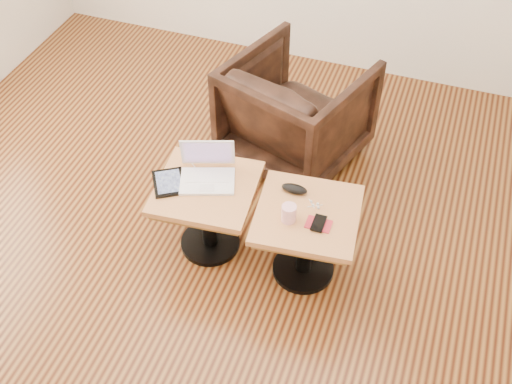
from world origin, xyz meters
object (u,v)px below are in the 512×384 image
(side_table_left, at_px, (207,201))
(striped_cup, at_px, (289,213))
(side_table_right, at_px, (306,228))
(armchair, at_px, (297,111))
(laptop, at_px, (207,172))

(side_table_left, relative_size, striped_cup, 5.90)
(side_table_right, relative_size, armchair, 0.73)
(side_table_right, distance_m, striped_cup, 0.21)
(side_table_right, xyz_separation_m, striped_cup, (-0.08, -0.08, 0.17))
(side_table_left, height_order, side_table_right, same)
(side_table_right, xyz_separation_m, laptop, (-0.60, 0.07, 0.17))
(side_table_left, height_order, striped_cup, striped_cup)
(striped_cup, distance_m, armchair, 1.09)
(striped_cup, bearing_deg, laptop, 163.18)
(side_table_left, distance_m, armchair, 0.98)
(side_table_right, bearing_deg, striped_cup, -139.45)
(side_table_left, bearing_deg, side_table_right, -5.88)
(armchair, bearing_deg, striped_cup, 123.11)
(armchair, bearing_deg, side_table_left, 94.66)
(striped_cup, bearing_deg, armchair, 104.23)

